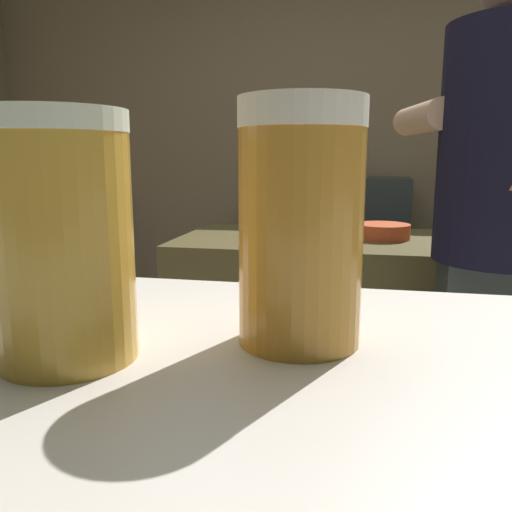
# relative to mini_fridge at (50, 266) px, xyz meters

# --- Properties ---
(wall_back) EXTENTS (5.20, 0.10, 2.70)m
(wall_back) POSITION_rel_mini_fridge_xyz_m (2.06, 0.45, 0.87)
(wall_back) COLOR #9A7F62
(wall_back) RESTS_ON ground
(prep_counter) EXTENTS (2.10, 0.60, 0.90)m
(prep_counter) POSITION_rel_mini_fridge_xyz_m (2.41, -1.16, -0.03)
(prep_counter) COLOR #4D4323
(prep_counter) RESTS_ON ground
(back_shelf) EXTENTS (0.90, 0.36, 1.06)m
(back_shelf) POSITION_rel_mini_fridge_xyz_m (1.82, 0.17, 0.05)
(back_shelf) COLOR #363D3D
(back_shelf) RESTS_ON ground
(mini_fridge) EXTENTS (0.59, 0.58, 0.95)m
(mini_fridge) POSITION_rel_mini_fridge_xyz_m (0.00, 0.00, 0.00)
(mini_fridge) COLOR white
(mini_fridge) RESTS_ON ground
(bartender) EXTENTS (0.47, 0.54, 1.71)m
(bartender) POSITION_rel_mini_fridge_xyz_m (2.35, -1.62, 0.51)
(bartender) COLOR #2D3532
(bartender) RESTS_ON ground
(mixing_bowl) EXTENTS (0.19, 0.19, 0.05)m
(mixing_bowl) POSITION_rel_mini_fridge_xyz_m (2.07, -1.14, 0.45)
(mixing_bowl) COLOR #D65029
(mixing_bowl) RESTS_ON prep_counter
(pint_glass_near) EXTENTS (0.08, 0.08, 0.14)m
(pint_glass_near) POSITION_rel_mini_fridge_xyz_m (1.83, -2.73, 0.66)
(pint_glass_near) COLOR gold
(pint_glass_near) RESTS_ON bar_counter
(pint_glass_far) EXTENTS (0.08, 0.08, 0.15)m
(pint_glass_far) POSITION_rel_mini_fridge_xyz_m (1.96, -2.68, 0.66)
(pint_glass_far) COLOR #C7862F
(pint_glass_far) RESTS_ON bar_counter
(bottle_olive_oil) EXTENTS (0.05, 0.05, 0.23)m
(bottle_olive_oil) POSITION_rel_mini_fridge_xyz_m (1.75, 0.14, 0.67)
(bottle_olive_oil) COLOR black
(bottle_olive_oil) RESTS_ON back_shelf
(bottle_vinegar) EXTENTS (0.05, 0.05, 0.23)m
(bottle_vinegar) POSITION_rel_mini_fridge_xyz_m (1.79, 0.09, 0.68)
(bottle_vinegar) COLOR #C8C482
(bottle_vinegar) RESTS_ON back_shelf
(bottle_hot_sauce) EXTENTS (0.06, 0.06, 0.23)m
(bottle_hot_sauce) POSITION_rel_mini_fridge_xyz_m (1.83, 0.26, 0.67)
(bottle_hot_sauce) COLOR #3A5C99
(bottle_hot_sauce) RESTS_ON back_shelf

